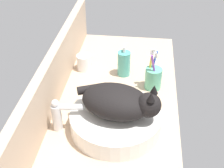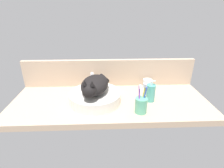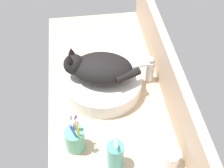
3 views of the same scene
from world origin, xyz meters
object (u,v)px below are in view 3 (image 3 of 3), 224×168
object	(u,v)px
toothbrush_cup	(75,139)
soap_dispenser	(115,155)
cat	(99,68)
sink_basin	(103,83)
faucet	(148,69)
water_glass	(170,159)

from	to	relation	value
toothbrush_cup	soap_dispenser	bearing A→B (deg)	56.44
cat	soap_dispenser	xyz separation A→B (cm)	(37.40, 1.53, -6.92)
sink_basin	cat	size ratio (longest dim) A/B	1.08
sink_basin	faucet	bearing A→B (deg)	97.86
sink_basin	cat	world-z (taller)	cat
faucet	water_glass	world-z (taller)	faucet
toothbrush_cup	faucet	bearing A→B (deg)	132.39
cat	toothbrush_cup	xyz separation A→B (cm)	(28.31, -12.18, -7.67)
soap_dispenser	water_glass	xyz separation A→B (cm)	(2.37, 19.36, -2.77)
cat	soap_dispenser	distance (cm)	38.07
cat	toothbrush_cup	size ratio (longest dim) A/B	1.67
toothbrush_cup	water_glass	bearing A→B (deg)	70.88
sink_basin	water_glass	xyz separation A→B (cm)	(39.56, 19.53, -0.34)
faucet	sink_basin	bearing A→B (deg)	-82.14
cat	water_glass	xyz separation A→B (cm)	(39.77, 20.88, -9.69)
faucet	soap_dispenser	world-z (taller)	soap_dispenser
faucet	toothbrush_cup	distance (cm)	45.88
soap_dispenser	water_glass	bearing A→B (deg)	83.03
sink_basin	cat	distance (cm)	9.45
faucet	water_glass	bearing A→B (deg)	-1.07
soap_dispenser	faucet	bearing A→B (deg)	153.27
sink_basin	faucet	world-z (taller)	faucet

